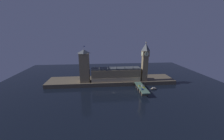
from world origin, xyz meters
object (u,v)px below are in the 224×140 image
Objects in this scene: car_southbound_trail at (142,85)px; pedestrian_far_rail at (137,84)px; victoria_tower at (84,66)px; boat_downstream at (154,89)px; car_southbound_lead at (144,87)px; car_northbound_trail at (142,89)px; street_lamp_far at (136,81)px; clock_tower at (145,61)px; car_northbound_lead at (139,86)px; street_lamp_near at (141,88)px; pedestrian_mid_walk at (144,86)px; street_lamp_mid at (145,84)px.

car_southbound_trail is 9.75m from pedestrian_far_rail.
victoria_tower is 116.43m from boat_downstream.
car_southbound_lead is 15.93m from pedestrian_far_rail.
street_lamp_far is at bearing 96.39° from car_northbound_trail.
street_lamp_far is 0.65× the size of boat_downstream.
car_southbound_lead is 19.41m from street_lamp_far.
clock_tower is 13.70× the size of car_southbound_trail.
street_lamp_far is (81.86, -19.37, -22.26)m from victoria_tower.
street_lamp_near is at bearing -98.33° from car_northbound_lead.
boat_downstream is (18.87, 8.42, -6.69)m from car_southbound_lead.
car_northbound_lead is 11.74m from street_lamp_far.
car_southbound_lead is at bearing -67.30° from street_lamp_far.
pedestrian_mid_walk is (6.96, 10.77, 0.21)m from car_northbound_trail.
clock_tower is 6.26× the size of boat_downstream.
boat_downstream is at bearing 24.06° from car_southbound_lead.
car_southbound_trail is 6.54m from street_lamp_mid.
car_southbound_trail is at bearing 69.16° from street_lamp_near.
street_lamp_far is at bearing 160.72° from boat_downstream.
car_northbound_lead is 8.19m from car_southbound_lead.
car_northbound_lead is at bearing 124.54° from car_southbound_lead.
street_lamp_mid reaches higher than car_northbound_lead.
car_northbound_trail is at bearing -111.03° from clock_tower.
clock_tower reaches higher than victoria_tower.
car_southbound_lead is 21.72m from boat_downstream.
pedestrian_far_rail is (-6.96, 14.32, 0.34)m from car_southbound_lead.
clock_tower reaches higher than street_lamp_mid.
car_southbound_lead is at bearing 55.25° from car_northbound_trail.
street_lamp_far is (-2.72, 10.86, 3.55)m from car_northbound_lead.
car_northbound_trail is (0.00, -13.44, 0.10)m from car_northbound_lead.
street_lamp_mid is at bearing -59.54° from car_southbound_trail.
car_northbound_lead is 4.71m from car_southbound_trail.
boat_downstream is (18.87, 0.91, -6.75)m from car_southbound_trail.
street_lamp_near is at bearing -142.32° from boat_downstream.
street_lamp_near is 34.79m from boat_downstream.
clock_tower reaches higher than boat_downstream.
car_southbound_lead is 2.34× the size of pedestrian_mid_walk.
pedestrian_far_rail reaches higher than car_northbound_lead.
victoria_tower is 32.28× the size of pedestrian_far_rail.
street_lamp_mid is at bearing -20.34° from victoria_tower.
car_northbound_trail is at bearing -27.30° from victoria_tower.
car_southbound_lead is at bearing -64.07° from pedestrian_far_rail.
street_lamp_far reaches higher than pedestrian_far_rail.
car_southbound_lead is at bearing -133.34° from street_lamp_mid.
victoria_tower is at bearing 165.21° from boat_downstream.
car_southbound_trail is 0.46× the size of boat_downstream.
clock_tower is at bearing 107.29° from boat_downstream.
victoria_tower is 8.28× the size of street_lamp_near.
clock_tower is 35.02× the size of pedestrian_far_rail.
car_northbound_lead is 0.87× the size of car_southbound_trail.
pedestrian_far_rail is at bearing 132.17° from pedestrian_mid_walk.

